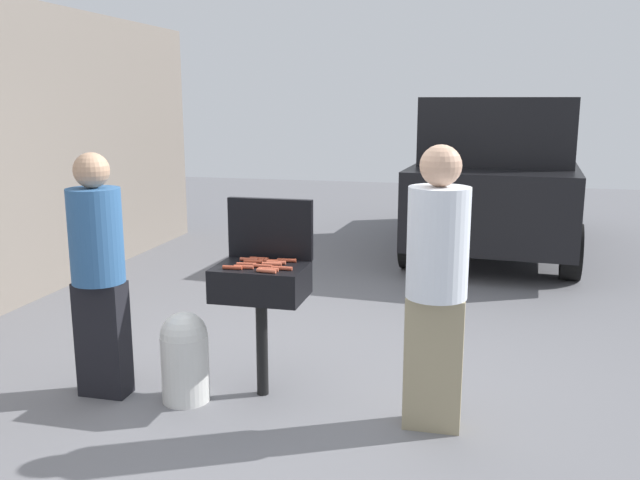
# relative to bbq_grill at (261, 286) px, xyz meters

# --- Properties ---
(ground_plane) EXTENTS (24.00, 24.00, 0.00)m
(ground_plane) POSITION_rel_bbq_grill_xyz_m (0.10, 0.19, -0.77)
(ground_plane) COLOR slate
(bbq_grill) EXTENTS (0.60, 0.44, 0.91)m
(bbq_grill) POSITION_rel_bbq_grill_xyz_m (0.00, 0.00, 0.00)
(bbq_grill) COLOR black
(bbq_grill) RESTS_ON ground
(grill_lid_open) EXTENTS (0.60, 0.05, 0.42)m
(grill_lid_open) POSITION_rel_bbq_grill_xyz_m (0.00, 0.22, 0.35)
(grill_lid_open) COLOR black
(grill_lid_open) RESTS_ON bbq_grill
(hot_dog_0) EXTENTS (0.13, 0.04, 0.03)m
(hot_dog_0) POSITION_rel_bbq_grill_xyz_m (0.14, 0.14, 0.16)
(hot_dog_0) COLOR #AD4228
(hot_dog_0) RESTS_ON bbq_grill
(hot_dog_1) EXTENTS (0.13, 0.03, 0.03)m
(hot_dog_1) POSITION_rel_bbq_grill_xyz_m (-0.11, 0.10, 0.16)
(hot_dog_1) COLOR #B74C33
(hot_dog_1) RESTS_ON bbq_grill
(hot_dog_2) EXTENTS (0.13, 0.04, 0.03)m
(hot_dog_2) POSITION_rel_bbq_grill_xyz_m (0.10, -0.17, 0.16)
(hot_dog_2) COLOR #C6593D
(hot_dog_2) RESTS_ON bbq_grill
(hot_dog_3) EXTENTS (0.13, 0.03, 0.03)m
(hot_dog_3) POSITION_rel_bbq_grill_xyz_m (0.03, -0.05, 0.16)
(hot_dog_3) COLOR #B74C33
(hot_dog_3) RESTS_ON bbq_grill
(hot_dog_4) EXTENTS (0.13, 0.04, 0.03)m
(hot_dog_4) POSITION_rel_bbq_grill_xyz_m (0.07, 0.01, 0.16)
(hot_dog_4) COLOR #C6593D
(hot_dog_4) RESTS_ON bbq_grill
(hot_dog_5) EXTENTS (0.13, 0.04, 0.03)m
(hot_dog_5) POSITION_rel_bbq_grill_xyz_m (-0.07, 0.05, 0.16)
(hot_dog_5) COLOR #AD4228
(hot_dog_5) RESTS_ON bbq_grill
(hot_dog_6) EXTENTS (0.13, 0.03, 0.03)m
(hot_dog_6) POSITION_rel_bbq_grill_xyz_m (0.02, 0.09, 0.16)
(hot_dog_6) COLOR #AD4228
(hot_dog_6) RESTS_ON bbq_grill
(hot_dog_7) EXTENTS (0.13, 0.04, 0.03)m
(hot_dog_7) POSITION_rel_bbq_grill_xyz_m (-0.09, -0.03, 0.16)
(hot_dog_7) COLOR #B74C33
(hot_dog_7) RESTS_ON bbq_grill
(hot_dog_8) EXTENTS (0.13, 0.03, 0.03)m
(hot_dog_8) POSITION_rel_bbq_grill_xyz_m (0.10, -0.13, 0.16)
(hot_dog_8) COLOR #C6593D
(hot_dog_8) RESTS_ON bbq_grill
(hot_dog_9) EXTENTS (0.13, 0.03, 0.03)m
(hot_dog_9) POSITION_rel_bbq_grill_xyz_m (0.17, -0.08, 0.16)
(hot_dog_9) COLOR #B74C33
(hot_dog_9) RESTS_ON bbq_grill
(hot_dog_10) EXTENTS (0.13, 0.04, 0.03)m
(hot_dog_10) POSITION_rel_bbq_grill_xyz_m (-0.08, -0.11, 0.16)
(hot_dog_10) COLOR #B74C33
(hot_dog_10) RESTS_ON bbq_grill
(hot_dog_11) EXTENTS (0.13, 0.04, 0.03)m
(hot_dog_11) POSITION_rel_bbq_grill_xyz_m (0.09, 0.06, 0.16)
(hot_dog_11) COLOR #C6593D
(hot_dog_11) RESTS_ON bbq_grill
(hot_dog_12) EXTENTS (0.13, 0.03, 0.03)m
(hot_dog_12) POSITION_rel_bbq_grill_xyz_m (-0.15, -0.14, 0.16)
(hot_dog_12) COLOR #AD4228
(hot_dog_12) RESTS_ON bbq_grill
(hot_dog_13) EXTENTS (0.13, 0.03, 0.03)m
(hot_dog_13) POSITION_rel_bbq_grill_xyz_m (-0.05, 0.13, 0.16)
(hot_dog_13) COLOR #AD4228
(hot_dog_13) RESTS_ON bbq_grill
(propane_tank) EXTENTS (0.32, 0.32, 0.62)m
(propane_tank) POSITION_rel_bbq_grill_xyz_m (-0.47, -0.21, -0.45)
(propane_tank) COLOR silver
(propane_tank) RESTS_ON ground
(person_left) EXTENTS (0.35, 0.35, 1.66)m
(person_left) POSITION_rel_bbq_grill_xyz_m (-1.05, -0.25, 0.13)
(person_left) COLOR black
(person_left) RESTS_ON ground
(person_right) EXTENTS (0.37, 0.37, 1.74)m
(person_right) POSITION_rel_bbq_grill_xyz_m (1.17, -0.19, 0.18)
(person_right) COLOR gray
(person_right) RESTS_ON ground
(parked_minivan) EXTENTS (2.27, 4.52, 2.02)m
(parked_minivan) POSITION_rel_bbq_grill_xyz_m (1.61, 5.23, 0.26)
(parked_minivan) COLOR black
(parked_minivan) RESTS_ON ground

